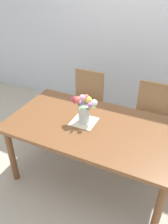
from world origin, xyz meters
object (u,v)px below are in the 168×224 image
at_px(dining_table, 93,131).
at_px(chair_left, 86,99).
at_px(chair_right, 151,114).
at_px(flower_vase, 84,107).

distance_m(dining_table, chair_left, 0.94).
bearing_deg(chair_left, dining_table, 118.83).
relative_size(chair_left, chair_right, 1.00).
bearing_deg(dining_table, chair_right, 61.17).
xyz_separation_m(chair_right, flower_vase, (-0.55, -0.80, 0.40)).
bearing_deg(flower_vase, chair_left, 113.29).
xyz_separation_m(dining_table, chair_left, (-0.45, 0.82, -0.14)).
xyz_separation_m(dining_table, chair_right, (0.45, 0.82, -0.14)).
distance_m(dining_table, flower_vase, 0.28).
distance_m(chair_right, flower_vase, 1.05).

